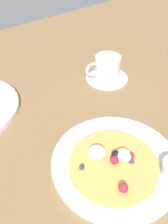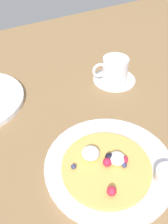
# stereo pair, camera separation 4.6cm
# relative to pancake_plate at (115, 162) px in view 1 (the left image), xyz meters

# --- Properties ---
(ground_plane) EXTENTS (2.02, 1.20, 0.03)m
(ground_plane) POSITION_rel_pancake_plate_xyz_m (-0.05, 0.15, -0.02)
(ground_plane) COLOR olive
(pancake_plate) EXTENTS (0.26, 0.26, 0.01)m
(pancake_plate) POSITION_rel_pancake_plate_xyz_m (0.00, 0.00, 0.00)
(pancake_plate) COLOR white
(pancake_plate) RESTS_ON ground_plane
(pancake_with_berries) EXTENTS (0.17, 0.17, 0.03)m
(pancake_with_berries) POSITION_rel_pancake_plate_xyz_m (-0.01, -0.01, 0.01)
(pancake_with_berries) COLOR #E4B256
(pancake_with_berries) RESTS_ON pancake_plate
(coffee_saucer) EXTENTS (0.12, 0.12, 0.01)m
(coffee_saucer) POSITION_rel_pancake_plate_xyz_m (0.19, 0.24, -0.00)
(coffee_saucer) COLOR white
(coffee_saucer) RESTS_ON ground_plane
(coffee_cup) EXTENTS (0.10, 0.07, 0.06)m
(coffee_cup) POSITION_rel_pancake_plate_xyz_m (0.19, 0.24, 0.03)
(coffee_cup) COLOR white
(coffee_cup) RESTS_ON coffee_saucer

